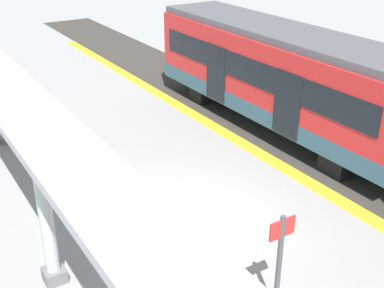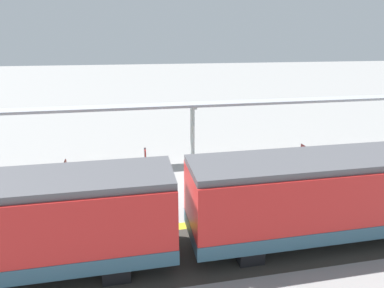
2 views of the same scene
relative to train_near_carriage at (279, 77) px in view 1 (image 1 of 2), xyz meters
The scene contains 8 objects.
ground_plane 6.91m from the train_near_carriage, 32.10° to the left, with size 176.00×176.00×0.00m, color gray.
tactile_edge_strip 4.39m from the train_near_carriage, 62.49° to the left, with size 0.50×38.57×0.01m, color gold.
trackbed 3.98m from the train_near_carriage, 90.09° to the left, with size 3.20×50.57×0.01m, color #38332D.
train_near_carriage is the anchor object (origin of this frame).
canopy_pillar_second 9.96m from the train_near_carriage, 21.91° to the left, with size 1.10×0.44×3.62m.
canopy_beam 10.10m from the train_near_carriage, 21.47° to the left, with size 1.20×30.86×0.16m, color #A8AAB2.
bench_mid_platform 8.94m from the train_near_carriage, 25.26° to the right, with size 1.50×0.45×0.86m.
platform_info_sign 9.11m from the train_near_carriage, 48.90° to the left, with size 0.56×0.10×2.20m.
Camera 1 is at (5.55, 8.56, 7.02)m, focal length 46.47 mm.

